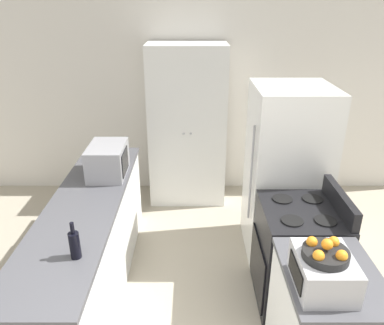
% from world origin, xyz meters
% --- Properties ---
extents(wall_back, '(7.00, 0.06, 2.60)m').
position_xyz_m(wall_back, '(0.00, 3.47, 1.30)').
color(wall_back, silver).
rests_on(wall_back, ground_plane).
extents(counter_left, '(0.60, 2.53, 0.91)m').
position_xyz_m(counter_left, '(-0.89, 1.37, 0.44)').
color(counter_left, silver).
rests_on(counter_left, ground_plane).
extents(pantry_cabinet, '(0.95, 0.59, 2.01)m').
position_xyz_m(pantry_cabinet, '(-0.04, 3.14, 1.01)').
color(pantry_cabinet, silver).
rests_on(pantry_cabinet, ground_plane).
extents(stove, '(0.66, 0.71, 1.07)m').
position_xyz_m(stove, '(0.91, 1.25, 0.46)').
color(stove, black).
rests_on(stove, ground_plane).
extents(refrigerator, '(0.76, 0.79, 1.75)m').
position_xyz_m(refrigerator, '(0.96, 2.04, 0.87)').
color(refrigerator, white).
rests_on(refrigerator, ground_plane).
extents(microwave, '(0.34, 0.48, 0.30)m').
position_xyz_m(microwave, '(-0.79, 1.91, 1.06)').
color(microwave, '#939399').
rests_on(microwave, counter_left).
extents(wine_bottle, '(0.07, 0.07, 0.27)m').
position_xyz_m(wine_bottle, '(-0.75, 0.65, 1.01)').
color(wine_bottle, black).
rests_on(wine_bottle, counter_left).
extents(toaster_oven, '(0.33, 0.39, 0.22)m').
position_xyz_m(toaster_oven, '(0.78, 0.37, 1.02)').
color(toaster_oven, '#B2B2B7').
rests_on(toaster_oven, counter_right).
extents(fruit_bowl, '(0.27, 0.27, 0.12)m').
position_xyz_m(fruit_bowl, '(0.77, 0.37, 1.17)').
color(fruit_bowl, black).
rests_on(fruit_bowl, toaster_oven).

